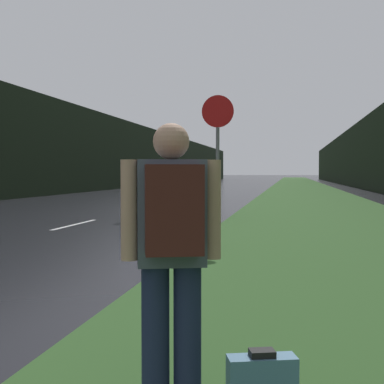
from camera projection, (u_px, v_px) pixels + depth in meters
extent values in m
cube|color=#2D5123|center=(305.00, 192.00, 38.78)|extent=(6.00, 240.00, 0.02)
cube|color=silver|center=(75.00, 224.00, 14.91)|extent=(0.12, 3.00, 0.01)
cube|color=silver|center=(143.00, 208.00, 21.79)|extent=(0.12, 3.00, 0.01)
cube|color=black|center=(123.00, 155.00, 51.57)|extent=(2.00, 140.00, 6.26)
cube|color=black|center=(371.00, 154.00, 47.40)|extent=(2.00, 140.00, 6.12)
cylinder|color=slate|center=(218.00, 187.00, 10.56)|extent=(0.07, 0.07, 2.34)
cylinder|color=#B71414|center=(218.00, 111.00, 10.50)|extent=(0.63, 0.02, 0.63)
cylinder|color=#1E2847|center=(155.00, 338.00, 3.26)|extent=(0.17, 0.17, 0.89)
cylinder|color=#1E2847|center=(187.00, 337.00, 3.28)|extent=(0.17, 0.17, 0.89)
cube|color=#4C5666|center=(171.00, 213.00, 3.24)|extent=(0.46, 0.34, 0.64)
sphere|color=tan|center=(171.00, 141.00, 3.22)|extent=(0.22, 0.22, 0.22)
cylinder|color=tan|center=(129.00, 210.00, 3.21)|extent=(0.10, 0.10, 0.61)
cylinder|color=tan|center=(213.00, 209.00, 3.27)|extent=(0.10, 0.10, 0.61)
cube|color=#471E19|center=(174.00, 210.00, 3.03)|extent=(0.37, 0.27, 0.51)
cube|color=black|center=(262.00, 353.00, 3.19)|extent=(0.17, 0.14, 0.04)
cube|color=#2D3856|center=(169.00, 197.00, 17.47)|extent=(1.89, 4.27, 0.70)
cube|color=#1B2134|center=(170.00, 178.00, 17.66)|extent=(1.61, 1.92, 0.54)
cylinder|color=black|center=(188.00, 210.00, 16.02)|extent=(0.20, 0.68, 0.68)
cylinder|color=black|center=(130.00, 209.00, 16.35)|extent=(0.20, 0.68, 0.68)
cylinder|color=black|center=(202.00, 204.00, 18.62)|extent=(0.20, 0.68, 0.68)
cylinder|color=black|center=(152.00, 204.00, 18.95)|extent=(0.20, 0.68, 0.68)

